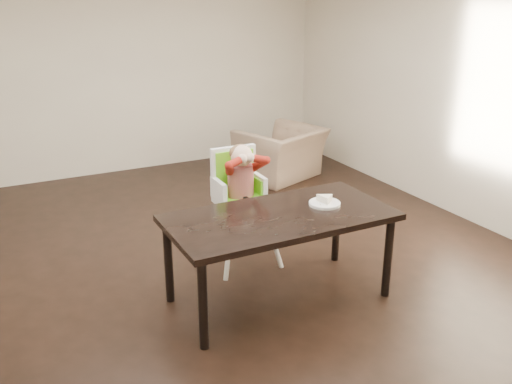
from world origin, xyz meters
TOP-DOWN VIEW (x-y plane):
  - ground at (0.00, 0.00)m, footprint 7.00×7.00m
  - room_walls at (0.00, 0.00)m, footprint 6.02×7.02m
  - dining_table at (0.30, -0.55)m, footprint 1.80×0.90m
  - high_chair at (0.32, 0.23)m, footprint 0.49×0.49m
  - plate at (0.74, -0.53)m, footprint 0.31×0.31m
  - armchair at (1.88, 2.22)m, footprint 1.20×0.99m

SIDE VIEW (x-z plane):
  - ground at x=0.00m, z-range 0.00..0.00m
  - armchair at x=1.88m, z-range 0.00..0.90m
  - dining_table at x=0.30m, z-range 0.30..1.05m
  - plate at x=0.74m, z-range 0.74..0.81m
  - high_chair at x=0.32m, z-range 0.23..1.37m
  - room_walls at x=0.00m, z-range 0.50..3.21m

